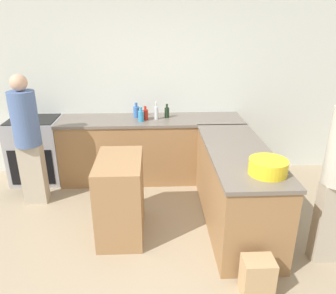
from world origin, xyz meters
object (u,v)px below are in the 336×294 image
water_bottle_blue (136,112)px  person_by_range (28,136)px  hot_sauce_bottle (145,114)px  vinegar_bottle_clear (156,112)px  range_oven (37,150)px  mixing_bowl (268,167)px  wine_bottle_dark (167,112)px  dish_soap_bottle (141,116)px  island_table (121,197)px  paper_bag (257,277)px

water_bottle_blue → person_by_range: (-1.31, -0.73, -0.10)m
person_by_range → hot_sauce_bottle: bearing=22.9°
hot_sauce_bottle → vinegar_bottle_clear: bearing=-0.8°
range_oven → water_bottle_blue: 1.58m
mixing_bowl → hot_sauce_bottle: size_ratio=1.85×
hot_sauce_bottle → vinegar_bottle_clear: size_ratio=0.76×
wine_bottle_dark → dish_soap_bottle: bearing=-155.1°
range_oven → island_table: range_oven is taller
mixing_bowl → hot_sauce_bottle: (-1.16, 1.80, 0.01)m
hot_sauce_bottle → wine_bottle_dark: bearing=15.0°
island_table → range_oven: bearing=134.2°
range_oven → island_table: size_ratio=1.05×
range_oven → island_table: (1.35, -1.38, -0.02)m
island_table → wine_bottle_dark: bearing=68.1°
water_bottle_blue → dish_soap_bottle: (0.07, -0.20, -0.00)m
paper_bag → water_bottle_blue: bearing=115.0°
range_oven → vinegar_bottle_clear: size_ratio=3.74×
range_oven → water_bottle_blue: bearing=2.7°
range_oven → hot_sauce_bottle: bearing=-1.7°
island_table → person_by_range: person_by_range is taller
range_oven → mixing_bowl: size_ratio=2.65×
range_oven → mixing_bowl: (2.77, -1.85, 0.53)m
range_oven → dish_soap_bottle: bearing=-5.0°
water_bottle_blue → island_table: bearing=-95.1°
dish_soap_bottle → mixing_bowl: bearing=-54.5°
water_bottle_blue → paper_bag: bearing=-65.0°
island_table → vinegar_bottle_clear: vinegar_bottle_clear is taller
paper_bag → range_oven: bearing=137.9°
island_table → hot_sauce_bottle: bearing=78.9°
hot_sauce_bottle → paper_bag: 2.64m
range_oven → water_bottle_blue: size_ratio=4.41×
hot_sauce_bottle → water_bottle_blue: size_ratio=0.90×
hot_sauce_bottle → dish_soap_bottle: 0.11m
range_oven → dish_soap_bottle: dish_soap_bottle is taller
person_by_range → paper_bag: person_by_range is taller
range_oven → wine_bottle_dark: bearing=1.1°
island_table → person_by_range: (-1.19, 0.73, 0.47)m
mixing_bowl → vinegar_bottle_clear: size_ratio=1.41×
range_oven → water_bottle_blue: (1.48, 0.07, 0.55)m
range_oven → vinegar_bottle_clear: vinegar_bottle_clear is taller
island_table → mixing_bowl: bearing=-18.2°
range_oven → wine_bottle_dark: wine_bottle_dark is taller
island_table → paper_bag: bearing=-37.6°
water_bottle_blue → hot_sauce_bottle: bearing=-41.0°
island_table → dish_soap_bottle: (0.20, 1.25, 0.57)m
mixing_bowl → water_bottle_blue: (-1.30, 1.92, 0.01)m
mixing_bowl → water_bottle_blue: 2.32m
island_table → paper_bag: (1.26, -0.97, -0.26)m
island_table → hot_sauce_bottle: 1.47m
dish_soap_bottle → person_by_range: size_ratio=0.12×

